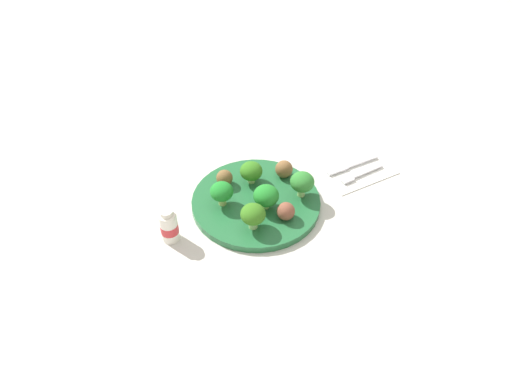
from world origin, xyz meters
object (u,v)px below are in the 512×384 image
meatball_mid_right (225,178)px  knife (350,165)px  plate (256,201)px  broccoli_floret_front_left (266,196)px  broccoli_floret_front_right (222,192)px  meatball_front_left (286,211)px  napkin (357,170)px  broccoli_floret_center (253,215)px  yogurt_bottle (169,226)px  broccoli_floret_mid_left (251,171)px  fork (359,174)px  broccoli_floret_far_rim (302,182)px  meatball_front_right (284,169)px

meatball_mid_right → knife: bearing=168.4°
plate → broccoli_floret_front_left: 0.05m
broccoli_floret_front_right → meatball_front_left: broccoli_floret_front_right is taller
plate → napkin: plate is taller
broccoli_floret_center → meatball_mid_right: size_ratio=1.54×
yogurt_bottle → broccoli_floret_mid_left: bearing=-161.9°
plate → broccoli_floret_mid_left: 0.07m
broccoli_floret_center → meatball_front_left: 0.07m
broccoli_floret_front_right → meatball_front_left: (-0.10, 0.10, -0.02)m
meatball_front_left → napkin: (-0.24, -0.07, -0.03)m
napkin → fork: bearing=68.8°
napkin → yogurt_bottle: size_ratio=2.17×
broccoli_floret_front_left → fork: broccoli_floret_front_left is taller
meatball_mid_right → fork: meatball_mid_right is taller
plate → broccoli_floret_far_rim: size_ratio=4.71×
meatball_mid_right → napkin: 0.32m
plate → broccoli_floret_far_rim: 0.11m
broccoli_floret_center → broccoli_floret_front_right: bearing=-72.2°
broccoli_floret_front_right → broccoli_floret_mid_left: bearing=-156.4°
broccoli_floret_far_rim → knife: size_ratio=0.41×
meatball_front_right → broccoli_floret_far_rim: bearing=91.6°
broccoli_floret_center → napkin: (-0.31, -0.07, -0.05)m
napkin → broccoli_floret_mid_left: bearing=-13.6°
broccoli_floret_front_left → meatball_front_right: bearing=-138.5°
napkin → yogurt_bottle: (0.47, 0.01, 0.03)m
plate → fork: size_ratio=2.32×
broccoli_floret_front_left → meatball_front_left: (-0.02, 0.05, -0.01)m
knife → yogurt_bottle: size_ratio=1.85×
broccoli_floret_far_rim → meatball_mid_right: broccoli_floret_far_rim is taller
broccoli_floret_front_right → meatball_mid_right: 0.07m
broccoli_floret_center → meatball_front_right: (-0.13, -0.11, -0.02)m
meatball_mid_right → yogurt_bottle: (0.16, 0.09, 0.00)m
broccoli_floret_front_left → meatball_front_right: size_ratio=1.39×
broccoli_floret_front_left → napkin: 0.27m
meatball_mid_right → yogurt_bottle: bearing=29.5°
meatball_mid_right → napkin: bearing=165.5°
meatball_mid_right → yogurt_bottle: 0.18m
meatball_mid_right → fork: (-0.30, 0.10, -0.03)m
broccoli_floret_center → fork: (-0.30, -0.05, -0.04)m
meatball_mid_right → knife: 0.31m
fork → broccoli_floret_front_left: bearing=2.4°
plate → meatball_front_left: (-0.03, 0.08, 0.03)m
broccoli_floret_mid_left → meatball_front_right: (-0.08, 0.01, -0.01)m
plate → broccoli_floret_far_rim: bearing=160.4°
meatball_front_right → plate: bearing=24.3°
broccoli_floret_front_left → napkin: size_ratio=0.33×
broccoli_floret_far_rim → meatball_mid_right: (0.14, -0.11, -0.02)m
meatball_front_right → broccoli_floret_center: bearing=40.3°
yogurt_bottle → meatball_mid_right: bearing=-150.5°
meatball_front_left → napkin: 0.25m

